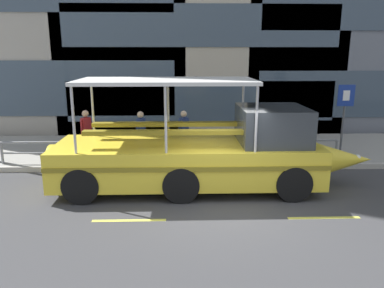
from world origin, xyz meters
The scene contains 11 objects.
ground_plane centered at (0.00, 0.00, 0.00)m, with size 120.00×120.00×0.00m, color #3D3D3F.
sidewalk centered at (0.00, 5.60, 0.09)m, with size 32.00×4.80×0.18m, color #99968E.
curb_edge centered at (0.00, 3.11, 0.09)m, with size 32.00×0.18×0.18m, color #B2ADA3.
lane_centreline centered at (0.00, -0.85, 0.00)m, with size 25.80×0.12×0.01m.
curb_guardrail centered at (-1.46, 3.45, 0.73)m, with size 11.86×0.09×0.80m.
parking_sign centered at (4.77, 3.88, 2.00)m, with size 0.60×0.12×2.68m.
duck_tour_boat centered at (-0.39, 1.39, 1.06)m, with size 9.59×2.56×3.24m.
pedestrian_near_bow centered at (2.75, 4.17, 1.19)m, with size 0.48×0.23×1.67m.
pedestrian_mid_left centered at (-1.01, 4.28, 1.22)m, with size 0.39×0.36×1.72m.
pedestrian_mid_right centered at (-2.57, 4.05, 1.23)m, with size 0.34×0.43×1.74m.
pedestrian_near_stern centered at (-4.55, 4.15, 1.25)m, with size 0.34×0.45×1.77m.
Camera 1 is at (-1.13, -9.29, 3.99)m, focal length 35.02 mm.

